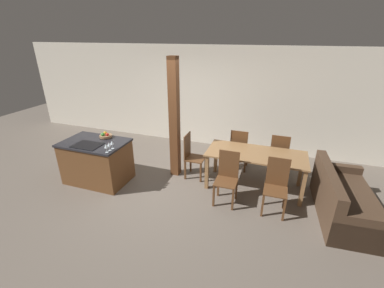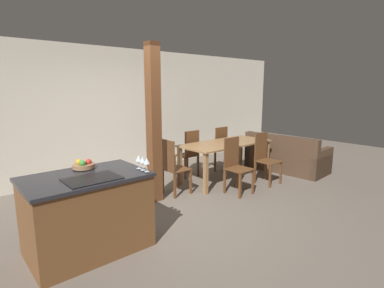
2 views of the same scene
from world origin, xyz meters
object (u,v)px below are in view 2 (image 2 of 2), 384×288
at_px(dining_chair_head_end, 173,166).
at_px(wine_glass_far, 139,159).
at_px(dining_chair_far_left, 189,153).
at_px(kitchen_island, 88,213).
at_px(couch, 286,158).
at_px(dining_chair_near_left, 236,165).
at_px(dining_chair_near_right, 265,157).
at_px(timber_post, 154,125).
at_px(fruit_bowl, 83,165).
at_px(dining_table, 226,147).
at_px(dining_chair_far_right, 218,148).
at_px(wine_glass_near, 147,161).
at_px(wine_glass_middle, 143,160).

bearing_deg(dining_chair_head_end, wine_glass_far, 128.48).
bearing_deg(dining_chair_far_left, kitchen_island, 28.09).
bearing_deg(couch, dining_chair_near_left, 92.76).
bearing_deg(dining_chair_near_left, dining_chair_near_right, 0.00).
bearing_deg(timber_post, kitchen_island, -151.05).
height_order(fruit_bowl, dining_chair_far_left, fruit_bowl).
bearing_deg(dining_chair_near_left, wine_glass_far, -170.70).
height_order(kitchen_island, dining_chair_near_left, dining_chair_near_left).
height_order(kitchen_island, dining_table, kitchen_island).
bearing_deg(timber_post, dining_chair_head_end, 2.14).
relative_size(dining_chair_far_right, timber_post, 0.39).
height_order(wine_glass_far, dining_chair_far_left, wine_glass_far).
xyz_separation_m(fruit_bowl, dining_chair_head_end, (1.77, 0.55, -0.44)).
distance_m(fruit_bowl, dining_chair_head_end, 1.90).
distance_m(kitchen_island, wine_glass_near, 0.90).
bearing_deg(wine_glass_middle, wine_glass_near, -90.00).
bearing_deg(dining_chair_near_left, wine_glass_middle, -168.44).
height_order(wine_glass_near, dining_table, wine_glass_near).
distance_m(kitchen_island, dining_chair_far_left, 3.14).
relative_size(dining_chair_far_left, dining_chair_head_end, 1.00).
bearing_deg(wine_glass_far, kitchen_island, 162.75).
distance_m(dining_table, dining_chair_near_right, 0.80).
xyz_separation_m(wine_glass_near, dining_chair_head_end, (1.27, 1.19, -0.53)).
xyz_separation_m(dining_chair_near_right, dining_chair_far_left, (-0.87, 1.30, 0.00)).
height_order(wine_glass_near, dining_chair_far_left, wine_glass_near).
bearing_deg(dining_chair_near_right, dining_table, 123.81).
relative_size(wine_glass_far, dining_table, 0.09).
bearing_deg(dining_table, timber_post, -179.52).
xyz_separation_m(dining_chair_near_right, dining_chair_far_right, (0.00, 1.30, 0.00)).
xyz_separation_m(dining_chair_far_left, couch, (2.01, -1.07, -0.23)).
distance_m(dining_chair_near_left, dining_chair_head_end, 1.12).
distance_m(dining_table, dining_chair_head_end, 1.36).
distance_m(wine_glass_near, dining_chair_head_end, 1.82).
distance_m(dining_chair_near_right, dining_chair_head_end, 1.90).
xyz_separation_m(dining_chair_near_left, dining_chair_head_end, (-0.91, 0.65, 0.00)).
distance_m(dining_chair_near_right, couch, 1.18).
xyz_separation_m(wine_glass_far, dining_chair_head_end, (1.27, 1.01, -0.53)).
relative_size(wine_glass_middle, dining_chair_near_right, 0.17).
xyz_separation_m(couch, timber_post, (-3.31, 0.40, 0.99)).
bearing_deg(dining_chair_near_left, couch, 6.66).
distance_m(dining_chair_near_left, timber_post, 1.64).
distance_m(wine_glass_near, timber_post, 1.49).
height_order(dining_table, dining_chair_far_right, dining_chair_far_right).
height_order(dining_chair_far_left, couch, dining_chair_far_left).
distance_m(fruit_bowl, dining_table, 3.18).
distance_m(fruit_bowl, dining_chair_far_right, 3.78).
height_order(fruit_bowl, wine_glass_far, wine_glass_far).
bearing_deg(fruit_bowl, wine_glass_near, -52.06).
height_order(wine_glass_far, dining_chair_near_right, wine_glass_far).
xyz_separation_m(dining_chair_far_left, timber_post, (-1.30, -0.67, 0.77)).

